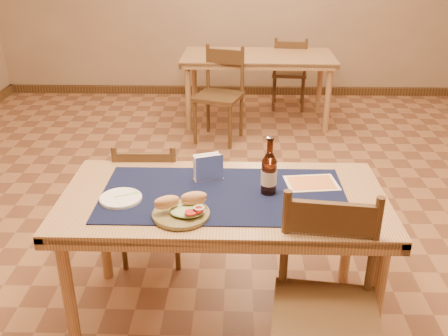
{
  "coord_description": "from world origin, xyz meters",
  "views": [
    {
      "loc": [
        0.06,
        -2.97,
        1.91
      ],
      "look_at": [
        0.0,
        -0.7,
        0.85
      ],
      "focal_mm": 40.0,
      "sensor_mm": 36.0,
      "label": 1
    }
  ],
  "objects_px": {
    "napkin_holder": "(208,168)",
    "chair_main_far": "(151,199)",
    "back_table": "(258,62)",
    "chair_main_near": "(326,307)",
    "sandwich_plate": "(182,210)",
    "beer_bottle": "(269,173)",
    "main_table": "(223,209)"
  },
  "relations": [
    {
      "from": "napkin_holder",
      "to": "beer_bottle",
      "type": "bearing_deg",
      "value": -25.06
    },
    {
      "from": "chair_main_near",
      "to": "beer_bottle",
      "type": "bearing_deg",
      "value": 113.05
    },
    {
      "from": "back_table",
      "to": "sandwich_plate",
      "type": "bearing_deg",
      "value": -97.68
    },
    {
      "from": "chair_main_near",
      "to": "sandwich_plate",
      "type": "height_order",
      "value": "chair_main_near"
    },
    {
      "from": "main_table",
      "to": "sandwich_plate",
      "type": "xyz_separation_m",
      "value": [
        -0.18,
        -0.21,
        0.12
      ]
    },
    {
      "from": "main_table",
      "to": "beer_bottle",
      "type": "bearing_deg",
      "value": 5.27
    },
    {
      "from": "chair_main_far",
      "to": "beer_bottle",
      "type": "distance_m",
      "value": 0.95
    },
    {
      "from": "back_table",
      "to": "sandwich_plate",
      "type": "xyz_separation_m",
      "value": [
        -0.46,
        -3.43,
        0.12
      ]
    },
    {
      "from": "chair_main_far",
      "to": "sandwich_plate",
      "type": "distance_m",
      "value": 0.87
    },
    {
      "from": "chair_main_far",
      "to": "back_table",
      "type": "bearing_deg",
      "value": 74.47
    },
    {
      "from": "chair_main_near",
      "to": "back_table",
      "type": "bearing_deg",
      "value": 92.49
    },
    {
      "from": "chair_main_far",
      "to": "chair_main_near",
      "type": "bearing_deg",
      "value": -48.63
    },
    {
      "from": "sandwich_plate",
      "to": "beer_bottle",
      "type": "xyz_separation_m",
      "value": [
        0.4,
        0.23,
        0.08
      ]
    },
    {
      "from": "napkin_holder",
      "to": "chair_main_far",
      "type": "bearing_deg",
      "value": 136.32
    },
    {
      "from": "back_table",
      "to": "beer_bottle",
      "type": "relative_size",
      "value": 5.63
    },
    {
      "from": "back_table",
      "to": "chair_main_far",
      "type": "relative_size",
      "value": 1.96
    },
    {
      "from": "sandwich_plate",
      "to": "beer_bottle",
      "type": "height_order",
      "value": "beer_bottle"
    },
    {
      "from": "main_table",
      "to": "napkin_holder",
      "type": "relative_size",
      "value": 9.58
    },
    {
      "from": "main_table",
      "to": "sandwich_plate",
      "type": "distance_m",
      "value": 0.3
    },
    {
      "from": "napkin_holder",
      "to": "back_table",
      "type": "bearing_deg",
      "value": 83.16
    },
    {
      "from": "main_table",
      "to": "back_table",
      "type": "relative_size",
      "value": 0.98
    },
    {
      "from": "chair_main_near",
      "to": "sandwich_plate",
      "type": "bearing_deg",
      "value": 154.89
    },
    {
      "from": "back_table",
      "to": "napkin_holder",
      "type": "bearing_deg",
      "value": -96.84
    },
    {
      "from": "chair_main_near",
      "to": "napkin_holder",
      "type": "xyz_separation_m",
      "value": [
        -0.53,
        0.67,
        0.33
      ]
    },
    {
      "from": "main_table",
      "to": "napkin_holder",
      "type": "bearing_deg",
      "value": 117.18
    },
    {
      "from": "back_table",
      "to": "chair_main_far",
      "type": "xyz_separation_m",
      "value": [
        -0.75,
        -2.69,
        -0.23
      ]
    },
    {
      "from": "back_table",
      "to": "chair_main_near",
      "type": "bearing_deg",
      "value": -87.51
    },
    {
      "from": "main_table",
      "to": "back_table",
      "type": "bearing_deg",
      "value": 84.97
    },
    {
      "from": "sandwich_plate",
      "to": "beer_bottle",
      "type": "bearing_deg",
      "value": 30.27
    },
    {
      "from": "beer_bottle",
      "to": "napkin_holder",
      "type": "distance_m",
      "value": 0.34
    },
    {
      "from": "sandwich_plate",
      "to": "beer_bottle",
      "type": "distance_m",
      "value": 0.47
    },
    {
      "from": "chair_main_near",
      "to": "napkin_holder",
      "type": "distance_m",
      "value": 0.91
    }
  ]
}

